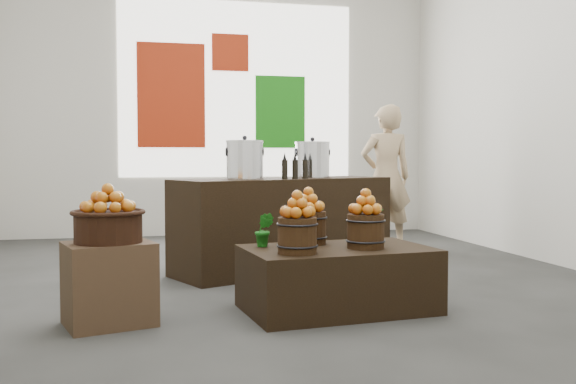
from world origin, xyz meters
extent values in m
plane|color=#363734|center=(0.00, 0.00, 0.00)|extent=(7.00, 7.00, 0.00)
cube|color=beige|center=(0.00, 3.50, 2.00)|extent=(6.00, 0.04, 4.00)
cube|color=white|center=(0.30, 3.48, 2.00)|extent=(3.20, 0.02, 2.40)
cube|color=#9A240B|center=(-0.60, 3.47, 1.90)|extent=(0.90, 0.04, 1.40)
cube|color=#176E11|center=(0.90, 3.47, 1.70)|extent=(0.70, 0.04, 1.00)
cube|color=#9A240B|center=(0.20, 3.47, 2.50)|extent=(0.50, 0.04, 0.50)
cube|color=#513725|center=(-1.19, -1.19, 0.26)|extent=(0.62, 0.56, 0.52)
cylinder|color=black|center=(-1.19, -1.19, 0.62)|extent=(0.42, 0.42, 0.19)
cube|color=black|center=(0.33, -1.13, 0.22)|extent=(1.34, 0.92, 0.44)
cylinder|color=#34210E|center=(0.00, -1.34, 0.55)|extent=(0.25, 0.25, 0.23)
cylinder|color=#34210E|center=(0.51, -1.20, 0.55)|extent=(0.25, 0.25, 0.23)
cylinder|color=#34210E|center=(0.18, -0.91, 0.55)|extent=(0.25, 0.25, 0.23)
imported|color=#166A18|center=(0.65, -0.86, 0.56)|extent=(0.25, 0.23, 0.25)
imported|color=#166A18|center=(-0.16, -0.99, 0.56)|extent=(0.16, 0.15, 0.24)
cube|color=black|center=(0.31, 0.53, 0.43)|extent=(2.21, 1.46, 0.87)
cylinder|color=silver|center=(-0.08, 0.35, 1.03)|extent=(0.33, 0.33, 0.33)
cylinder|color=silver|center=(0.62, 0.66, 1.03)|extent=(0.33, 0.33, 0.33)
imported|color=tan|center=(1.80, 1.73, 0.84)|extent=(0.63, 0.43, 1.68)
camera|label=1|loc=(-0.96, -5.34, 1.05)|focal=40.00mm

